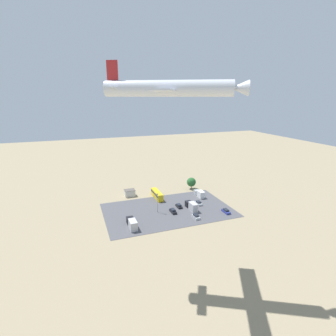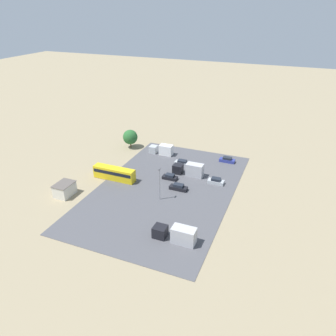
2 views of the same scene
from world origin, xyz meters
name	(u,v)px [view 1 (image 1 of 2)]	position (x,y,z in m)	size (l,w,h in m)	color
ground_plane	(160,201)	(0.00, 0.00, 0.00)	(400.00, 400.00, 0.00)	gray
parking_lot_surface	(168,210)	(0.00, 10.07, 0.04)	(52.82, 32.85, 0.08)	#4C4C51
shed_building	(130,193)	(11.76, -11.48, 1.59)	(5.06, 3.84, 3.16)	silver
bus	(157,194)	(0.22, -4.43, 1.87)	(2.50, 11.51, 3.32)	gold
parked_car_0	(226,211)	(-21.46, 20.80, 0.72)	(1.82, 4.48, 1.55)	navy
parked_car_1	(199,203)	(-14.73, 9.17, 0.68)	(1.94, 4.34, 1.43)	#ADB2B7
parked_car_2	(173,211)	(-1.02, 13.21, 0.74)	(1.77, 4.50, 1.58)	black
parked_car_3	(196,217)	(-7.65, 21.07, 0.74)	(1.90, 4.14, 1.58)	#ADB2B7
parked_car_4	(179,206)	(-5.33, 9.17, 0.68)	(1.82, 4.00, 1.43)	black
parked_truck_0	(200,194)	(-19.40, 1.00, 1.52)	(2.40, 7.40, 3.15)	#ADB2B7
parked_truck_1	(132,224)	(17.56, 19.91, 1.62)	(2.53, 8.68, 3.38)	black
parked_truck_2	(192,206)	(-9.48, 13.30, 1.70)	(2.40, 8.36, 3.54)	black
tree_near_shed	(191,182)	(-20.39, -10.63, 3.62)	(4.69, 4.69, 5.97)	brown
light_pole_lot_centre	(157,202)	(4.88, 10.69, 4.57)	(0.90, 0.28, 8.12)	gray
airplane	(174,88)	(12.59, 48.16, 48.11)	(30.41, 25.16, 8.05)	silver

